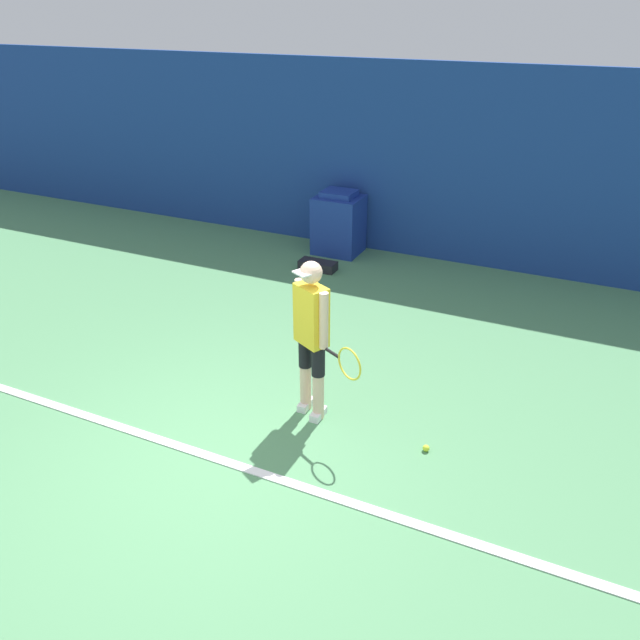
% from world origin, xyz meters
% --- Properties ---
extents(ground_plane, '(24.00, 24.00, 0.00)m').
position_xyz_m(ground_plane, '(0.00, 0.00, 0.00)').
color(ground_plane, '#518C5B').
extents(back_wall, '(24.00, 0.10, 3.11)m').
position_xyz_m(back_wall, '(0.00, 5.99, 1.55)').
color(back_wall, navy).
rests_on(back_wall, ground_plane).
extents(court_baseline, '(21.60, 0.10, 0.01)m').
position_xyz_m(court_baseline, '(0.00, 0.00, 0.01)').
color(court_baseline, white).
rests_on(court_baseline, ground_plane).
extents(tennis_player, '(0.89, 0.52, 1.72)m').
position_xyz_m(tennis_player, '(0.48, 1.07, 0.96)').
color(tennis_player, beige).
rests_on(tennis_player, ground_plane).
extents(tennis_ball, '(0.07, 0.07, 0.07)m').
position_xyz_m(tennis_ball, '(1.75, 0.97, 0.03)').
color(tennis_ball, '#D1E533').
rests_on(tennis_ball, ground_plane).
extents(covered_chair, '(0.77, 0.67, 1.08)m').
position_xyz_m(covered_chair, '(-1.18, 5.55, 0.51)').
color(covered_chair, navy).
rests_on(covered_chair, ground_plane).
extents(equipment_bag, '(0.61, 0.27, 0.14)m').
position_xyz_m(equipment_bag, '(-1.16, 4.67, 0.07)').
color(equipment_bag, black).
rests_on(equipment_bag, ground_plane).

